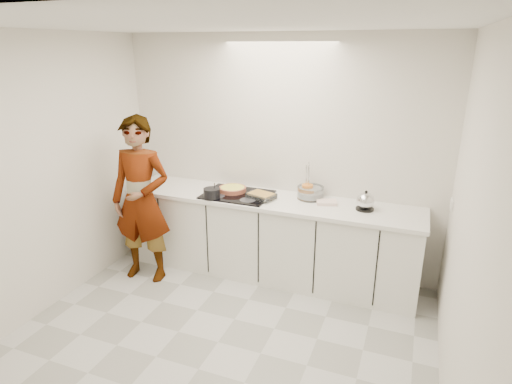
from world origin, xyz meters
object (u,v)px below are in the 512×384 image
at_px(utensil_crock, 307,191).
at_px(cook, 141,200).
at_px(tart_dish, 233,189).
at_px(saucepan, 212,193).
at_px(mixing_bowl, 310,193).
at_px(hob, 237,194).
at_px(kettle, 365,202).
at_px(baking_dish, 261,195).

distance_m(utensil_crock, cook, 1.77).
height_order(tart_dish, utensil_crock, utensil_crock).
bearing_deg(cook, tart_dish, 28.06).
xyz_separation_m(saucepan, cook, (-0.69, -0.30, -0.07)).
bearing_deg(cook, mixing_bowl, 15.65).
height_order(hob, tart_dish, tart_dish).
height_order(kettle, utensil_crock, kettle).
bearing_deg(hob, baking_dish, -6.05).
height_order(hob, cook, cook).
relative_size(baking_dish, cook, 0.18).
relative_size(baking_dish, kettle, 1.60).
height_order(hob, kettle, kettle).
bearing_deg(tart_dish, utensil_crock, 8.80).
distance_m(mixing_bowl, cook, 1.80).
bearing_deg(mixing_bowl, hob, -166.52).
bearing_deg(hob, cook, -150.54).
height_order(saucepan, mixing_bowl, saucepan).
height_order(saucepan, baking_dish, saucepan).
xyz_separation_m(baking_dish, utensil_crock, (0.44, 0.22, 0.03)).
distance_m(tart_dish, utensil_crock, 0.83).
relative_size(kettle, cook, 0.11).
bearing_deg(utensil_crock, hob, -165.73).
height_order(tart_dish, cook, cook).
bearing_deg(utensil_crock, cook, -156.98).
xyz_separation_m(tart_dish, cook, (-0.81, -0.57, -0.05)).
bearing_deg(baking_dish, utensil_crock, 26.13).
bearing_deg(saucepan, tart_dish, 65.20).
relative_size(tart_dish, mixing_bowl, 1.37).
bearing_deg(saucepan, baking_dish, 19.17).
xyz_separation_m(hob, cook, (-0.90, -0.51, -0.02)).
relative_size(hob, utensil_crock, 4.83).
bearing_deg(saucepan, cook, -156.32).
bearing_deg(baking_dish, saucepan, -160.83).
distance_m(baking_dish, mixing_bowl, 0.53).
xyz_separation_m(tart_dish, baking_dish, (0.38, -0.09, 0.00)).
bearing_deg(tart_dish, hob, -35.11).
height_order(saucepan, utensil_crock, saucepan).
distance_m(hob, saucepan, 0.30).
relative_size(hob, mixing_bowl, 2.49).
xyz_separation_m(utensil_crock, cook, (-1.63, -0.69, -0.08)).
xyz_separation_m(hob, baking_dish, (0.29, -0.03, 0.04)).
height_order(tart_dish, saucepan, saucepan).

